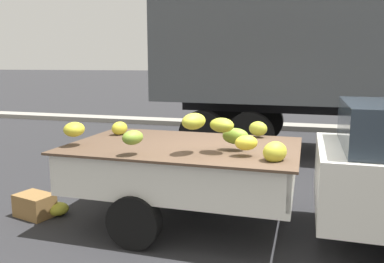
{
  "coord_description": "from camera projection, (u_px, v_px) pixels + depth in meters",
  "views": [
    {
      "loc": [
        0.51,
        -4.59,
        2.13
      ],
      "look_at": [
        -1.03,
        0.82,
        1.15
      ],
      "focal_mm": 36.53,
      "sensor_mm": 36.0,
      "label": 1
    }
  ],
  "objects": [
    {
      "name": "ground",
      "position": [
        254.0,
        237.0,
        4.85
      ],
      "size": [
        220.0,
        220.0,
        0.0
      ],
      "primitive_type": "plane",
      "color": "#28282B"
    },
    {
      "name": "fallen_banana_bunch_near_tailgate",
      "position": [
        58.0,
        209.0,
        5.55
      ],
      "size": [
        0.4,
        0.38,
        0.19
      ],
      "primitive_type": "ellipsoid",
      "rotation": [
        0.0,
        0.0,
        3.63
      ],
      "color": "gold",
      "rests_on": "ground"
    },
    {
      "name": "curb_strip",
      "position": [
        285.0,
        127.0,
        12.86
      ],
      "size": [
        80.0,
        0.8,
        0.16
      ],
      "primitive_type": "cube",
      "color": "gray",
      "rests_on": "ground"
    },
    {
      "name": "pickup_truck",
      "position": [
        356.0,
        172.0,
        4.56
      ],
      "size": [
        5.25,
        1.95,
        1.7
      ],
      "rotation": [
        0.0,
        0.0,
        -0.01
      ],
      "color": "silver",
      "rests_on": "ground"
    },
    {
      "name": "produce_crate",
      "position": [
        35.0,
        205.0,
        5.51
      ],
      "size": [
        0.59,
        0.48,
        0.32
      ],
      "primitive_type": "cube",
      "rotation": [
        0.0,
        0.0,
        -0.25
      ],
      "color": "olive",
      "rests_on": "ground"
    }
  ]
}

